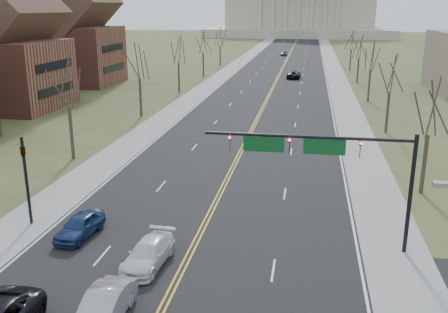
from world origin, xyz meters
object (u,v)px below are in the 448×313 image
at_px(car_sb_inner_second, 148,254).
at_px(car_far_sb, 284,53).
at_px(car_sb_inner_lead, 104,308).
at_px(car_far_nb, 294,74).
at_px(car_sb_outer_second, 80,226).
at_px(signal_mast, 323,155).
at_px(signal_left, 25,171).

distance_m(car_sb_inner_second, car_far_sb, 128.52).
height_order(car_sb_inner_lead, car_far_nb, car_sb_inner_lead).
relative_size(car_sb_outer_second, car_far_sb, 1.03).
height_order(signal_mast, car_far_nb, signal_mast).
xyz_separation_m(signal_mast, car_sb_inner_lead, (-9.77, -9.56, -4.98)).
xyz_separation_m(signal_mast, car_far_nb, (-4.17, 75.09, -4.99)).
xyz_separation_m(car_sb_outer_second, car_far_sb, (5.91, 125.74, -0.02)).
bearing_deg(car_sb_inner_second, signal_left, 161.67).
xyz_separation_m(signal_mast, car_sb_inner_second, (-9.43, -4.06, -5.06)).
distance_m(signal_left, car_sb_inner_lead, 13.58).
relative_size(signal_mast, car_sb_outer_second, 2.86).
distance_m(car_sb_outer_second, car_far_sb, 125.88).
distance_m(signal_left, car_sb_inner_second, 10.77).
bearing_deg(signal_mast, car_sb_inner_lead, -135.61).
height_order(signal_left, car_far_sb, signal_left).
bearing_deg(car_far_sb, car_sb_inner_lead, -85.58).
bearing_deg(car_far_sb, car_sb_inner_second, -85.45).
xyz_separation_m(car_sb_inner_second, car_sb_outer_second, (-5.39, 2.78, 0.03)).
bearing_deg(signal_left, car_sb_inner_second, -23.11).
height_order(signal_left, car_far_nb, signal_left).
bearing_deg(signal_mast, car_far_sb, 94.09).
relative_size(signal_mast, car_sb_inner_second, 2.56).
bearing_deg(car_far_nb, signal_mast, 96.15).
bearing_deg(car_sb_outer_second, car_sb_inner_second, -21.61).
xyz_separation_m(car_sb_inner_lead, car_far_sb, (0.86, 134.02, -0.07)).
bearing_deg(car_sb_inner_lead, signal_mast, 45.39).
bearing_deg(car_sb_inner_second, car_far_nb, 90.99).
bearing_deg(car_sb_inner_lead, car_sb_inner_second, 87.55).
height_order(car_sb_inner_second, car_sb_outer_second, car_sb_outer_second).
height_order(signal_mast, signal_left, signal_mast).
height_order(car_sb_outer_second, car_far_sb, car_sb_outer_second).
relative_size(signal_left, car_far_nb, 1.10).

